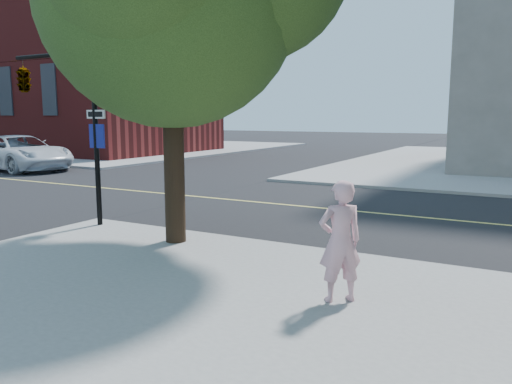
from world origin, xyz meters
The scene contains 8 objects.
ground centered at (0.00, 0.00, 0.00)m, with size 140.00×140.00×0.00m, color black.
road_ew centered at (0.00, 4.50, 0.01)m, with size 140.00×9.00×0.01m, color black.
sidewalk_nw centered at (-23.00, 21.50, 0.06)m, with size 26.00×25.00×0.12m, color gray.
church centered at (-20.00, 18.00, 7.18)m, with size 15.20×12.00×14.40m.
office_block centered at (-32.00, 21.98, 9.12)m, with size 12.00×14.08×18.00m.
man_on_phone centered at (6.10, -2.50, 0.95)m, with size 0.60×0.40×1.65m, color #DBA2B3.
signal_pole centered at (-2.38, -0.50, 3.44)m, with size 3.61×0.41×4.07m.
car_a centered at (-13.49, 7.13, 0.84)m, with size 2.79×6.06×1.68m, color silver.
Camera 1 is at (8.28, -8.83, 2.61)m, focal length 35.62 mm.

